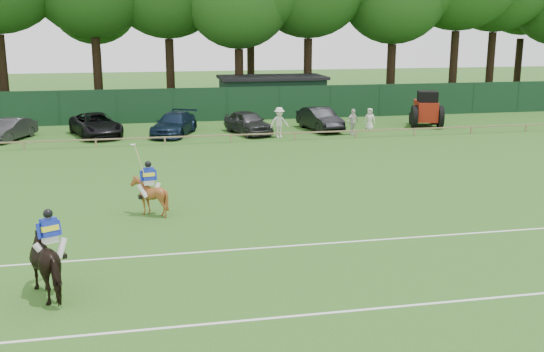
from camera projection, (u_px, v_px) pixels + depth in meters
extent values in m
plane|color=#1E4C14|center=(275.00, 237.00, 21.54)|extent=(160.00, 160.00, 0.00)
imported|color=black|center=(52.00, 262.00, 16.73)|extent=(1.88, 2.40, 1.85)
imported|color=brown|center=(149.00, 196.00, 23.90)|extent=(1.40, 1.53, 1.48)
imported|color=#2B2B2D|center=(11.00, 129.00, 39.55)|extent=(2.78, 4.24, 1.32)
imported|color=black|center=(96.00, 125.00, 40.81)|extent=(4.00, 5.81, 1.47)
imported|color=#0F1D31|center=(174.00, 124.00, 41.22)|extent=(3.66, 5.40, 1.45)
imported|color=#2C2C2F|center=(248.00, 122.00, 41.71)|extent=(3.07, 4.80, 1.52)
imported|color=black|center=(320.00, 119.00, 43.16)|extent=(2.37, 4.83, 1.52)
imported|color=beige|center=(279.00, 122.00, 40.37)|extent=(1.35, 0.92, 1.92)
imported|color=silver|center=(353.00, 122.00, 41.41)|extent=(1.07, 0.79, 1.68)
imported|color=silver|center=(370.00, 119.00, 43.07)|extent=(0.86, 0.70, 1.52)
cube|color=silver|center=(50.00, 239.00, 16.59)|extent=(0.44, 0.39, 0.18)
cube|color=#1829AD|center=(49.00, 227.00, 16.51)|extent=(0.49, 0.45, 0.51)
cube|color=yellow|center=(49.00, 228.00, 16.52)|extent=(0.51, 0.45, 0.18)
sphere|color=black|center=(48.00, 214.00, 16.43)|extent=(0.25, 0.25, 0.25)
cylinder|color=silver|center=(61.00, 248.00, 16.78)|extent=(0.37, 0.46, 0.59)
cylinder|color=silver|center=(42.00, 252.00, 16.46)|extent=(0.48, 0.26, 0.59)
cube|color=silver|center=(149.00, 182.00, 23.78)|extent=(0.40, 0.32, 0.18)
cube|color=#1829AD|center=(148.00, 174.00, 23.70)|extent=(0.45, 0.37, 0.51)
cube|color=yellow|center=(148.00, 174.00, 23.71)|extent=(0.47, 0.36, 0.18)
sphere|color=black|center=(148.00, 164.00, 23.62)|extent=(0.25, 0.25, 0.25)
cylinder|color=silver|center=(156.00, 190.00, 23.89)|extent=(0.41, 0.39, 0.59)
cylinder|color=silver|center=(142.00, 191.00, 23.71)|extent=(0.42, 0.31, 0.59)
cylinder|color=tan|center=(139.00, 160.00, 23.52)|extent=(0.37, 0.53, 1.17)
cube|color=silver|center=(325.00, 313.00, 15.82)|extent=(60.00, 0.10, 0.01)
cube|color=silver|center=(282.00, 247.00, 20.59)|extent=(60.00, 0.10, 0.01)
cube|color=#997F5B|center=(215.00, 136.00, 38.59)|extent=(62.00, 0.08, 0.08)
cube|color=#14351E|center=(201.00, 105.00, 46.98)|extent=(92.00, 0.04, 2.50)
cube|color=#14331E|center=(272.00, 96.00, 50.98)|extent=(8.00, 4.00, 2.80)
cube|color=black|center=(272.00, 77.00, 50.62)|extent=(8.40, 4.40, 0.24)
cube|color=maroon|center=(426.00, 111.00, 44.76)|extent=(2.00, 2.80, 1.37)
cube|color=black|center=(427.00, 98.00, 44.13)|extent=(1.58, 1.66, 0.95)
cylinder|color=black|center=(414.00, 117.00, 44.18)|extent=(0.73, 1.60, 1.58)
cylinder|color=black|center=(440.00, 117.00, 44.06)|extent=(0.73, 1.60, 1.58)
cylinder|color=black|center=(412.00, 118.00, 45.99)|extent=(0.53, 0.89, 0.84)
cylinder|color=black|center=(434.00, 118.00, 45.88)|extent=(0.53, 0.89, 0.84)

